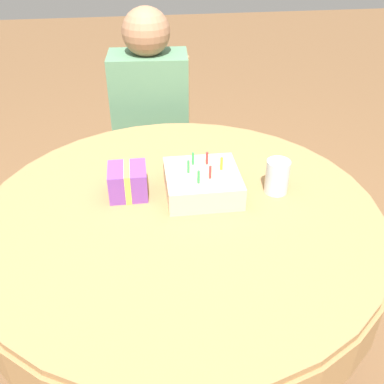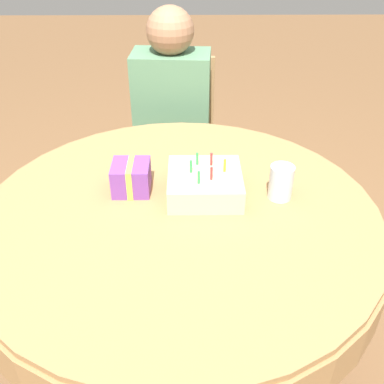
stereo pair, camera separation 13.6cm
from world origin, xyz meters
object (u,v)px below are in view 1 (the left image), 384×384
at_px(drinking_glass, 277,177).
at_px(gift_box, 128,181).
at_px(birthday_cake, 202,183).
at_px(chair, 153,144).
at_px(person, 150,112).

bearing_deg(drinking_glass, gift_box, 174.44).
bearing_deg(gift_box, birthday_cake, -5.82).
relative_size(chair, birthday_cake, 3.90).
relative_size(chair, person, 0.77).
bearing_deg(person, chair, 90.00).
height_order(drinking_glass, gift_box, drinking_glass).
xyz_separation_m(chair, person, (-0.01, -0.09, 0.22)).
distance_m(chair, gift_box, 0.91).
height_order(birthday_cake, gift_box, birthday_cake).
bearing_deg(gift_box, drinking_glass, -5.56).
bearing_deg(person, birthday_cake, -76.55).
distance_m(birthday_cake, drinking_glass, 0.24).
relative_size(birthday_cake, gift_box, 1.85).
bearing_deg(gift_box, person, 81.97).
distance_m(person, gift_box, 0.77).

